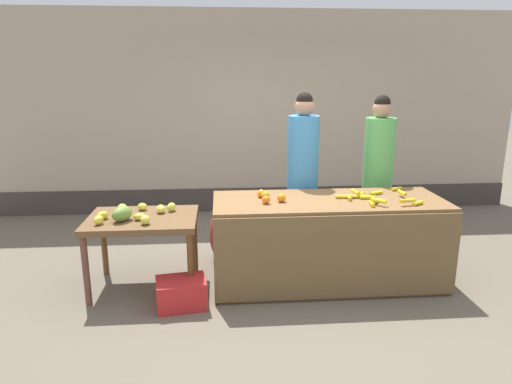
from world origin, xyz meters
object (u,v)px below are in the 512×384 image
vendor_woman_blue_shirt (303,176)px  produce_crate (181,293)px  produce_sack (223,235)px  vendor_woman_green_shirt (377,175)px

vendor_woman_blue_shirt → produce_crate: size_ratio=4.24×
vendor_woman_blue_shirt → produce_sack: (-0.90, -0.06, -0.65)m
produce_crate → produce_sack: produce_sack is taller
vendor_woman_blue_shirt → produce_crate: vendor_woman_blue_shirt is taller
produce_sack → vendor_woman_green_shirt: bearing=4.7°
vendor_woman_blue_shirt → vendor_woman_green_shirt: (0.89, 0.09, -0.02)m
vendor_woman_blue_shirt → vendor_woman_green_shirt: bearing=5.6°
vendor_woman_blue_shirt → produce_sack: vendor_woman_blue_shirt is taller
produce_crate → produce_sack: bearing=69.6°
produce_crate → produce_sack: 1.12m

